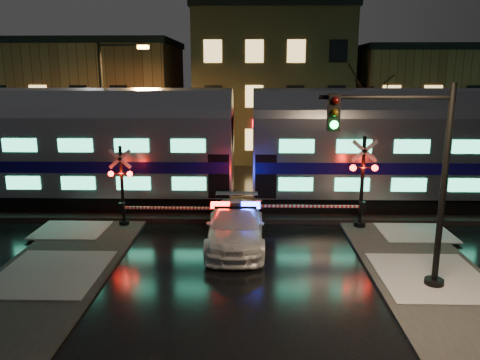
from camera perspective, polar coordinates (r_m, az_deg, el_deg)
name	(u,v)px	position (r m, az deg, el deg)	size (l,w,h in m)	color
ground	(241,247)	(19.09, 0.12, -8.13)	(120.00, 120.00, 0.00)	black
ballast	(243,209)	(23.79, 0.38, -3.55)	(90.00, 4.20, 0.24)	black
sidewalk_left	(7,320)	(15.27, -26.58, -14.98)	(4.00, 20.00, 0.12)	#2D2D2D
sidewalk_right	(472,325)	(14.94, 26.39, -15.58)	(4.00, 20.00, 0.12)	#2D2D2D
building_left	(94,102)	(42.07, -17.42, 9.10)	(14.00, 10.00, 9.00)	brown
building_mid	(270,87)	(40.37, 3.72, 11.29)	(12.00, 11.00, 11.50)	brown
building_right	(426,105)	(42.50, 21.71, 8.47)	(12.00, 10.00, 8.50)	brown
train	(243,145)	(23.08, 0.35, 4.25)	(51.00, 3.12, 5.92)	black
police_car	(235,226)	(18.97, -0.55, -5.65)	(2.33, 5.61, 1.80)	white
crossing_signal_right	(354,192)	(21.26, 13.73, -1.40)	(5.93, 0.66, 4.20)	black
crossing_signal_left	(130,195)	(21.50, -13.25, -1.78)	(5.27, 0.63, 3.73)	black
traffic_light	(411,184)	(15.37, 20.08, -0.47)	(4.26, 0.74, 6.59)	black
streetlight	(108,107)	(28.11, -15.79, 8.53)	(2.87, 0.30, 8.59)	black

